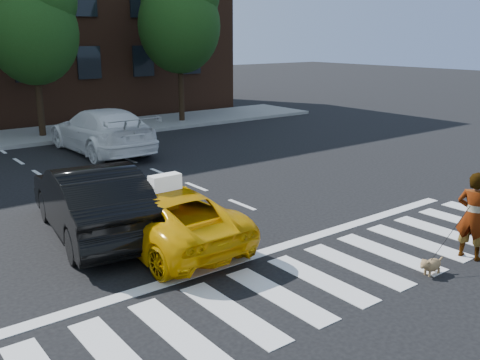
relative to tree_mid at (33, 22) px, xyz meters
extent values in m
plane|color=black|center=(-0.53, -17.00, -4.85)|extent=(120.00, 120.00, 0.00)
cube|color=silver|center=(-0.53, -17.00, -4.85)|extent=(13.00, 2.40, 0.01)
cube|color=silver|center=(-0.53, -15.40, -4.85)|extent=(12.00, 0.30, 0.01)
cube|color=slate|center=(-0.53, 0.50, -4.78)|extent=(30.00, 4.00, 0.15)
cylinder|color=black|center=(-0.03, 0.00, -3.08)|extent=(0.28, 0.28, 3.55)
ellipsoid|color=#17340E|center=(-0.03, 0.00, -0.45)|extent=(3.69, 3.69, 4.25)
sphere|color=#17340E|center=(0.37, -0.20, 0.83)|extent=(2.84, 2.84, 2.84)
sphere|color=#17340E|center=(-0.38, 0.25, 0.47)|extent=(2.56, 2.56, 2.56)
cylinder|color=black|center=(6.97, 0.00, -2.93)|extent=(0.28, 0.28, 3.85)
ellipsoid|color=#17340E|center=(6.97, 0.00, -0.08)|extent=(4.00, 4.00, 4.60)
sphere|color=#17340E|center=(6.62, 0.25, 0.92)|extent=(2.77, 2.77, 2.77)
imported|color=#E6A404|center=(-1.93, -13.69, -4.23)|extent=(2.11, 4.49, 1.24)
imported|color=black|center=(-2.88, -12.26, -4.05)|extent=(2.36, 5.08, 1.61)
imported|color=white|center=(0.87, -4.17, -4.01)|extent=(2.39, 5.79, 1.68)
imported|color=#999999|center=(2.55, -18.10, -3.97)|extent=(0.54, 0.71, 1.77)
ellipsoid|color=#8D6148|center=(1.29, -18.10, -4.67)|extent=(0.44, 0.27, 0.23)
sphere|color=#8D6148|center=(1.09, -18.07, -4.60)|extent=(0.19, 0.19, 0.18)
sphere|color=#8D6148|center=(1.02, -18.06, -4.64)|extent=(0.09, 0.09, 0.08)
cylinder|color=#8D6148|center=(1.50, -18.12, -4.60)|extent=(0.13, 0.05, 0.10)
sphere|color=#8D6148|center=(1.09, -18.02, -4.55)|extent=(0.07, 0.07, 0.06)
sphere|color=#8D6148|center=(1.08, -18.13, -4.55)|extent=(0.07, 0.07, 0.06)
cylinder|color=#8D6148|center=(1.16, -18.13, -4.79)|extent=(0.05, 0.05, 0.11)
cylinder|color=#8D6148|center=(1.18, -18.03, -4.79)|extent=(0.05, 0.05, 0.11)
cylinder|color=#8D6148|center=(1.41, -18.16, -4.79)|extent=(0.05, 0.05, 0.11)
cylinder|color=#8D6148|center=(1.42, -18.06, -4.79)|extent=(0.05, 0.05, 0.11)
cube|color=white|center=(-1.93, -13.89, -3.45)|extent=(0.65, 0.29, 0.32)
camera|label=1|loc=(-7.13, -23.18, -0.55)|focal=40.00mm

